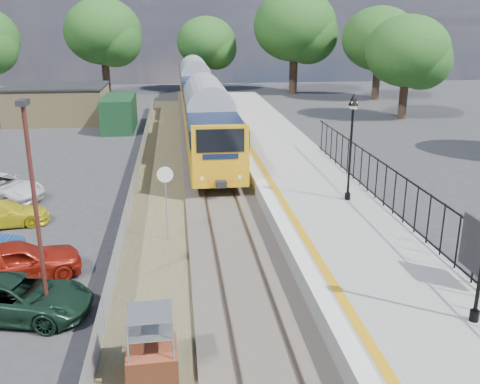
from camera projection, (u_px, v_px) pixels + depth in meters
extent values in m
plane|color=#2D2D30|center=(244.00, 290.00, 17.33)|extent=(120.00, 120.00, 0.00)
cube|color=#473F38|center=(219.00, 193.00, 26.75)|extent=(3.40, 80.00, 0.20)
cube|color=#4C472D|center=(160.00, 210.00, 24.55)|extent=(2.60, 70.00, 0.06)
cube|color=brown|center=(205.00, 191.00, 26.63)|extent=(0.07, 80.00, 0.14)
cube|color=brown|center=(233.00, 190.00, 26.79)|extent=(0.07, 80.00, 0.14)
cube|color=gray|center=(311.00, 196.00, 25.23)|extent=(5.00, 70.00, 0.90)
cube|color=silver|center=(264.00, 188.00, 24.83)|extent=(0.50, 70.00, 0.01)
cube|color=orange|center=(275.00, 188.00, 24.89)|extent=(0.30, 70.00, 0.01)
cylinder|color=black|center=(474.00, 316.00, 13.85)|extent=(0.24, 0.24, 0.30)
cylinder|color=black|center=(347.00, 196.00, 23.28)|extent=(0.24, 0.24, 0.30)
cylinder|color=black|center=(350.00, 155.00, 22.71)|extent=(0.10, 0.10, 3.70)
cube|color=black|center=(353.00, 109.00, 22.12)|extent=(0.08, 0.08, 0.30)
cube|color=beige|center=(353.00, 105.00, 22.06)|extent=(0.26, 0.26, 0.30)
cone|color=black|center=(354.00, 99.00, 21.99)|extent=(0.44, 0.44, 0.50)
cube|color=black|center=(413.00, 183.00, 19.62)|extent=(0.05, 26.00, 0.05)
cube|color=black|center=(475.00, 246.00, 15.53)|extent=(0.08, 1.40, 1.60)
cube|color=tan|center=(58.00, 104.00, 45.75)|extent=(8.00, 6.00, 3.00)
cube|color=black|center=(56.00, 86.00, 45.28)|extent=(8.20, 6.20, 0.15)
cube|color=#153B1E|center=(119.00, 113.00, 42.66)|extent=(2.40, 6.00, 2.60)
cylinder|color=#332319|center=(106.00, 78.00, 62.86)|extent=(0.88, 0.88, 3.85)
ellipsoid|color=#184517|center=(103.00, 31.00, 61.27)|extent=(8.80, 8.80, 7.48)
cylinder|color=#332319|center=(207.00, 78.00, 66.22)|extent=(0.72, 0.72, 3.15)
ellipsoid|color=#184517|center=(207.00, 42.00, 64.92)|extent=(7.20, 7.20, 6.12)
cylinder|color=#332319|center=(293.00, 76.00, 63.42)|extent=(0.96, 0.96, 4.20)
ellipsoid|color=#184517|center=(295.00, 26.00, 61.68)|extent=(9.60, 9.60, 8.16)
cylinder|color=#332319|center=(376.00, 83.00, 58.76)|extent=(0.80, 0.80, 3.50)
ellipsoid|color=#184517|center=(379.00, 39.00, 57.31)|extent=(8.00, 8.00, 6.80)
cylinder|color=#332319|center=(403.00, 101.00, 47.25)|extent=(0.72, 0.72, 3.15)
ellipsoid|color=#184517|center=(408.00, 51.00, 45.94)|extent=(7.20, 7.20, 6.12)
cube|color=orange|center=(207.00, 128.00, 34.80)|extent=(2.80, 20.00, 1.90)
cube|color=#0D1732|center=(207.00, 108.00, 34.40)|extent=(2.82, 20.00, 0.90)
cube|color=black|center=(207.00, 108.00, 34.40)|extent=(2.82, 18.00, 0.70)
cube|color=black|center=(208.00, 145.00, 35.16)|extent=(2.00, 18.00, 0.45)
cube|color=orange|center=(195.00, 89.00, 54.27)|extent=(2.80, 20.00, 1.90)
cube|color=#0D1732|center=(195.00, 76.00, 53.87)|extent=(2.82, 20.00, 0.90)
cube|color=black|center=(195.00, 76.00, 53.87)|extent=(2.82, 18.00, 0.70)
cube|color=black|center=(195.00, 101.00, 54.63)|extent=(2.00, 18.00, 0.45)
cube|color=black|center=(220.00, 141.00, 24.73)|extent=(2.24, 0.04, 1.10)
cube|color=#984926|center=(153.00, 365.00, 12.83)|extent=(1.25, 1.25, 0.93)
cylinder|color=#999EA3|center=(167.00, 209.00, 20.74)|extent=(0.06, 0.06, 2.77)
cylinder|color=silver|center=(165.00, 175.00, 20.26)|extent=(0.62, 0.06, 0.62)
cylinder|color=#491E18|center=(37.00, 219.00, 14.63)|extent=(0.12, 0.12, 6.30)
cube|color=black|center=(23.00, 103.00, 13.65)|extent=(0.25, 0.50, 0.15)
imported|color=black|center=(17.00, 297.00, 15.65)|extent=(4.72, 2.95, 1.22)
imported|color=maroon|center=(15.00, 262.00, 17.66)|extent=(4.57, 3.12, 1.45)
imported|color=gold|center=(2.00, 214.00, 22.63)|extent=(3.94, 2.13, 1.09)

